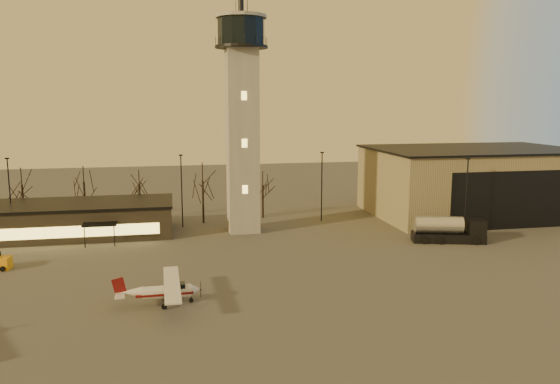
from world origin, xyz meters
name	(u,v)px	position (x,y,z in m)	size (l,w,h in m)	color
ground	(292,315)	(0.00, 0.00, 0.00)	(220.00, 220.00, 0.00)	#403D3B
control_tower	(242,109)	(0.00, 30.00, 16.33)	(6.80, 6.80, 32.60)	gray
hangar	(473,182)	(36.00, 33.98, 5.15)	(30.60, 20.60, 10.30)	#958461
terminal	(74,219)	(-21.99, 31.98, 2.16)	(25.40, 12.20, 4.30)	black
light_poles	(246,190)	(0.50, 31.00, 5.41)	(58.50, 12.25, 10.14)	black
tree_row	(141,181)	(-13.70, 39.16, 5.94)	(37.20, 9.20, 8.80)	black
cessna_front	(168,294)	(-9.89, 4.39, 0.93)	(7.75, 9.80, 2.71)	silver
fuel_truck	(448,232)	(24.19, 19.24, 1.29)	(9.13, 4.72, 3.26)	black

